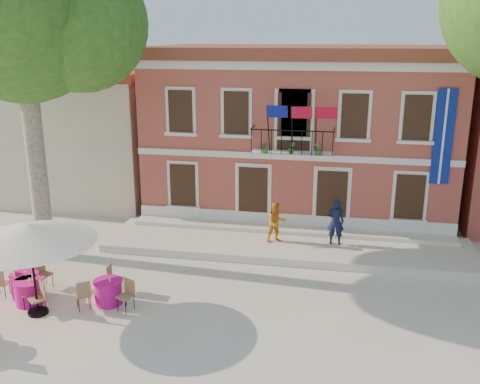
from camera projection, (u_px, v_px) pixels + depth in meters
name	position (u px, v px, depth m)	size (l,w,h in m)	color
ground	(210.00, 297.00, 16.94)	(90.00, 90.00, 0.00)	beige
main_building	(301.00, 128.00, 24.92)	(13.50, 9.59, 7.50)	#AB483E
neighbor_west	(83.00, 129.00, 28.09)	(9.40, 9.40, 6.40)	beige
terrace	(287.00, 245.00, 20.68)	(14.00, 3.40, 0.30)	silver
plane_tree_west	(20.00, 16.00, 17.76)	(5.90, 5.90, 11.59)	#A59E84
patio_umbrella	(29.00, 233.00, 15.21)	(3.80, 3.80, 2.83)	black
pedestrian_navy	(336.00, 222.00, 20.19)	(0.65, 0.43, 1.78)	black
pedestrian_orange	(276.00, 222.00, 20.42)	(0.76, 0.60, 1.57)	orange
cafe_table_0	(108.00, 291.00, 16.40)	(1.86, 1.71, 0.95)	#D71484
cafe_table_2	(25.00, 284.00, 16.84)	(1.76, 1.85, 0.95)	#D71484
cafe_table_3	(29.00, 291.00, 16.39)	(1.73, 1.57, 0.95)	#D71484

